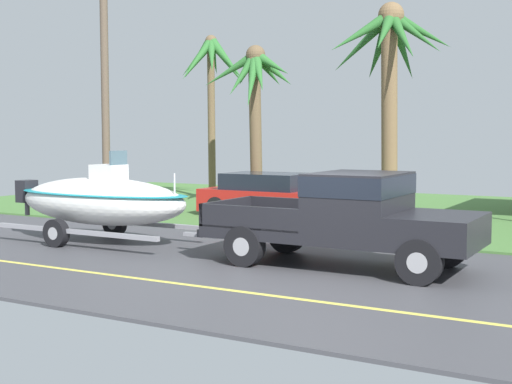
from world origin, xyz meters
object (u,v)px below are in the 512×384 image
(parked_sedan_far, at_px, (271,196))
(utility_pole, at_px, (105,79))
(palm_tree_far_left, at_px, (255,87))
(pickup_truck_towing, at_px, (357,215))
(palm_tree_near_right, at_px, (211,71))
(boat_on_trailer, at_px, (101,201))
(palm_tree_mid, at_px, (389,64))

(parked_sedan_far, height_order, utility_pole, utility_pole)
(palm_tree_far_left, bearing_deg, parked_sedan_far, -47.05)
(utility_pole, bearing_deg, palm_tree_far_left, 53.38)
(pickup_truck_towing, xyz_separation_m, palm_tree_near_right, (-9.99, 10.18, 3.97))
(pickup_truck_towing, bearing_deg, boat_on_trailer, -180.00)
(utility_pole, bearing_deg, pickup_truck_towing, -21.79)
(parked_sedan_far, relative_size, palm_tree_near_right, 0.70)
(boat_on_trailer, relative_size, utility_pole, 0.73)
(pickup_truck_towing, height_order, palm_tree_near_right, palm_tree_near_right)
(parked_sedan_far, relative_size, utility_pole, 0.54)
(pickup_truck_towing, bearing_deg, palm_tree_far_left, 130.37)
(boat_on_trailer, xyz_separation_m, palm_tree_mid, (5.35, 5.03, 3.37))
(parked_sedan_far, bearing_deg, boat_on_trailer, -100.53)
(boat_on_trailer, bearing_deg, parked_sedan_far, 79.47)
(palm_tree_far_left, bearing_deg, palm_tree_mid, -27.26)
(parked_sedan_far, distance_m, palm_tree_near_right, 7.44)
(boat_on_trailer, xyz_separation_m, utility_pole, (-3.26, 3.89, 3.24))
(boat_on_trailer, height_order, palm_tree_near_right, palm_tree_near_right)
(palm_tree_mid, xyz_separation_m, utility_pole, (-8.61, -1.14, -0.13))
(utility_pole, bearing_deg, palm_tree_mid, 7.52)
(boat_on_trailer, xyz_separation_m, palm_tree_near_right, (-3.53, 10.18, 3.99))
(parked_sedan_far, bearing_deg, utility_pole, -150.92)
(boat_on_trailer, height_order, parked_sedan_far, boat_on_trailer)
(boat_on_trailer, distance_m, utility_pole, 6.02)
(pickup_truck_towing, relative_size, utility_pole, 0.67)
(parked_sedan_far, distance_m, palm_tree_far_left, 4.09)
(parked_sedan_far, relative_size, palm_tree_far_left, 0.80)
(parked_sedan_far, xyz_separation_m, palm_tree_far_left, (-1.45, 1.56, 3.49))
(palm_tree_near_right, bearing_deg, utility_pole, -87.60)
(palm_tree_near_right, bearing_deg, parked_sedan_far, -39.02)
(palm_tree_mid, distance_m, palm_tree_far_left, 6.32)
(pickup_truck_towing, bearing_deg, palm_tree_mid, 102.54)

